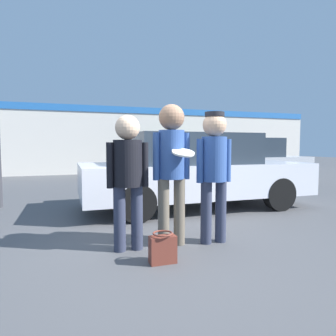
% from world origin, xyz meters
% --- Properties ---
extents(ground_plane, '(56.00, 56.00, 0.00)m').
position_xyz_m(ground_plane, '(0.00, 0.00, 0.00)').
color(ground_plane, '#4C4C4F').
extents(storefront_building, '(24.00, 0.22, 3.18)m').
position_xyz_m(storefront_building, '(0.00, 10.76, 1.62)').
color(storefront_building, silver).
rests_on(storefront_building, ground).
extents(person_left, '(0.53, 0.36, 1.69)m').
position_xyz_m(person_left, '(-0.40, 0.06, 1.01)').
color(person_left, '#2D3347').
rests_on(person_left, ground).
extents(person_middle_with_frisbee, '(0.50, 0.56, 1.85)m').
position_xyz_m(person_middle_with_frisbee, '(0.17, 0.05, 1.12)').
color(person_middle_with_frisbee, '#665B4C').
rests_on(person_middle_with_frisbee, ground).
extents(person_right, '(0.50, 0.33, 1.76)m').
position_xyz_m(person_right, '(0.75, -0.02, 1.07)').
color(person_right, '#2D3347').
rests_on(person_right, ground).
extents(parked_car_near, '(4.77, 1.97, 1.57)m').
position_xyz_m(parked_car_near, '(1.46, 2.24, 0.79)').
color(parked_car_near, silver).
rests_on(parked_car_near, ground).
extents(parked_car_far, '(4.41, 1.91, 1.60)m').
position_xyz_m(parked_car_far, '(5.14, 5.83, 0.78)').
color(parked_car_far, '#B7BABF').
rests_on(parked_car_far, ground).
extents(street_lamp, '(1.15, 0.35, 5.33)m').
position_xyz_m(street_lamp, '(-2.29, 3.54, 3.29)').
color(street_lamp, '#38383D').
rests_on(street_lamp, ground).
extents(shrub, '(1.49, 1.49, 1.49)m').
position_xyz_m(shrub, '(3.61, 9.83, 0.74)').
color(shrub, '#387A3D').
rests_on(shrub, ground).
extents(handbag, '(0.30, 0.23, 0.35)m').
position_xyz_m(handbag, '(-0.12, -0.49, 0.17)').
color(handbag, brown).
rests_on(handbag, ground).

